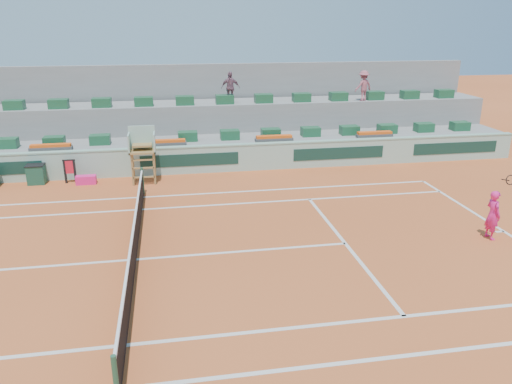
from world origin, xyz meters
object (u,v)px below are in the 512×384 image
(tennis_player, at_px, (493,215))
(player_bag, at_px, (86,180))
(umpire_chair, at_px, (142,147))
(drink_cooler_a, at_px, (36,174))

(tennis_player, bearing_deg, player_bag, 149.36)
(umpire_chair, height_order, tennis_player, umpire_chair)
(player_bag, bearing_deg, umpire_chair, -3.04)
(player_bag, height_order, tennis_player, tennis_player)
(umpire_chair, distance_m, drink_cooler_a, 4.68)
(player_bag, relative_size, umpire_chair, 0.35)
(umpire_chair, xyz_separation_m, tennis_player, (11.09, -7.89, -0.73))
(umpire_chair, xyz_separation_m, drink_cooler_a, (-4.51, 0.55, -1.12))
(player_bag, relative_size, tennis_player, 0.36)
(player_bag, xyz_separation_m, drink_cooler_a, (-2.07, 0.42, 0.24))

